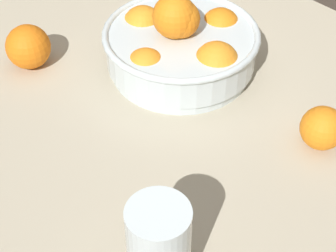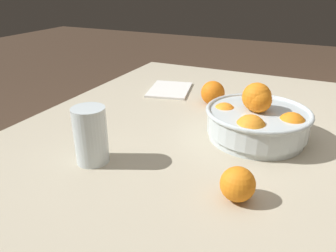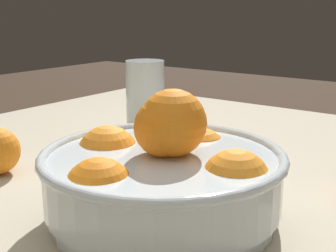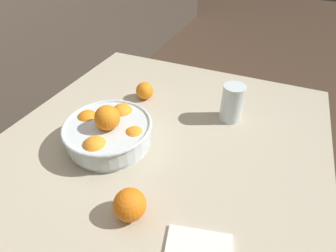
{
  "view_description": "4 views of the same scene",
  "coord_description": "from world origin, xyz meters",
  "px_view_note": "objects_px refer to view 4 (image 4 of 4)",
  "views": [
    {
      "loc": [
        0.6,
        -0.45,
        1.41
      ],
      "look_at": [
        0.16,
        -0.02,
        0.83
      ],
      "focal_mm": 60.0,
      "sensor_mm": 36.0,
      "label": 1
    },
    {
      "loc": [
        0.86,
        0.28,
        1.17
      ],
      "look_at": [
        0.19,
        -0.04,
        0.84
      ],
      "focal_mm": 35.0,
      "sensor_mm": 36.0,
      "label": 2
    },
    {
      "loc": [
        -0.29,
        0.56,
        1.01
      ],
      "look_at": [
        0.15,
        -0.05,
        0.82
      ],
      "focal_mm": 50.0,
      "sensor_mm": 36.0,
      "label": 3
    },
    {
      "loc": [
        -0.5,
        -0.28,
        1.36
      ],
      "look_at": [
        0.12,
        -0.01,
        0.81
      ],
      "focal_mm": 28.0,
      "sensor_mm": 36.0,
      "label": 4
    }
  ],
  "objects_px": {
    "fruit_bowl": "(109,131)",
    "orange_loose_front": "(130,205)",
    "juice_glass": "(232,104)",
    "orange_loose_near_bowl": "(145,91)"
  },
  "relations": [
    {
      "from": "fruit_bowl",
      "to": "orange_loose_front",
      "type": "relative_size",
      "value": 3.42
    },
    {
      "from": "juice_glass",
      "to": "orange_loose_near_bowl",
      "type": "bearing_deg",
      "value": 90.05
    },
    {
      "from": "fruit_bowl",
      "to": "orange_loose_near_bowl",
      "type": "height_order",
      "value": "fruit_bowl"
    },
    {
      "from": "juice_glass",
      "to": "orange_loose_near_bowl",
      "type": "height_order",
      "value": "juice_glass"
    },
    {
      "from": "fruit_bowl",
      "to": "juice_glass",
      "type": "xyz_separation_m",
      "value": [
        0.29,
        -0.33,
        0.01
      ]
    },
    {
      "from": "orange_loose_near_bowl",
      "to": "orange_loose_front",
      "type": "distance_m",
      "value": 0.54
    },
    {
      "from": "fruit_bowl",
      "to": "juice_glass",
      "type": "bearing_deg",
      "value": -48.4
    },
    {
      "from": "juice_glass",
      "to": "orange_loose_front",
      "type": "height_order",
      "value": "juice_glass"
    },
    {
      "from": "orange_loose_near_bowl",
      "to": "orange_loose_front",
      "type": "bearing_deg",
      "value": -156.65
    },
    {
      "from": "orange_loose_near_bowl",
      "to": "orange_loose_front",
      "type": "relative_size",
      "value": 0.86
    }
  ]
}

